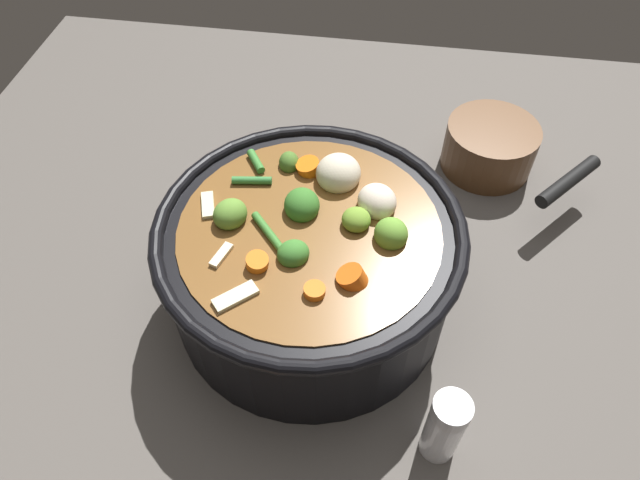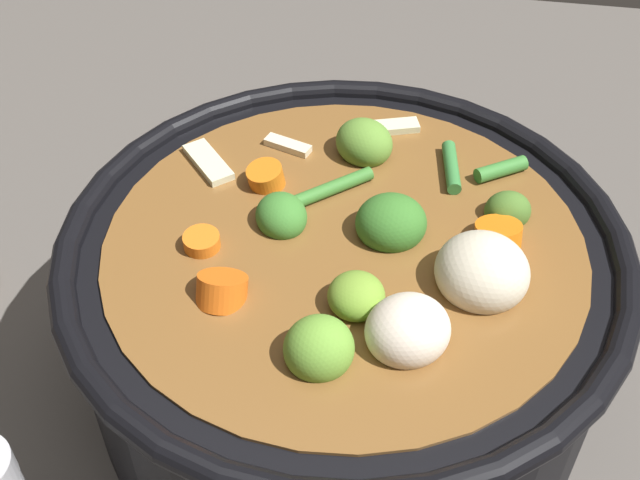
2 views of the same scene
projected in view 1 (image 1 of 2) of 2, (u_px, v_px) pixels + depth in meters
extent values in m
plane|color=#514C47|center=(311.00, 298.00, 0.67)|extent=(1.10, 1.10, 0.00)
cylinder|color=black|center=(310.00, 266.00, 0.62)|extent=(0.30, 0.30, 0.12)
torus|color=black|center=(309.00, 230.00, 0.57)|extent=(0.32, 0.32, 0.02)
cylinder|color=brown|center=(310.00, 264.00, 0.62)|extent=(0.26, 0.26, 0.11)
ellipsoid|color=#466E28|center=(289.00, 163.00, 0.63)|extent=(0.03, 0.03, 0.02)
ellipsoid|color=#5C8B32|center=(229.00, 216.00, 0.57)|extent=(0.05, 0.05, 0.03)
ellipsoid|color=#367228|center=(302.00, 205.00, 0.58)|extent=(0.04, 0.05, 0.03)
ellipsoid|color=#659C34|center=(391.00, 236.00, 0.56)|extent=(0.05, 0.05, 0.03)
ellipsoid|color=#3A792D|center=(293.00, 254.00, 0.55)|extent=(0.04, 0.04, 0.03)
ellipsoid|color=olive|center=(356.00, 220.00, 0.57)|extent=(0.04, 0.04, 0.02)
cylinder|color=orange|center=(257.00, 264.00, 0.54)|extent=(0.03, 0.03, 0.02)
cylinder|color=orange|center=(314.00, 292.00, 0.52)|extent=(0.03, 0.03, 0.01)
cylinder|color=orange|center=(352.00, 278.00, 0.53)|extent=(0.03, 0.03, 0.03)
cylinder|color=orange|center=(309.00, 169.00, 0.62)|extent=(0.04, 0.03, 0.02)
ellipsoid|color=beige|center=(377.00, 202.00, 0.59)|extent=(0.06, 0.06, 0.03)
ellipsoid|color=beige|center=(338.00, 173.00, 0.61)|extent=(0.06, 0.06, 0.04)
cylinder|color=#357A39|center=(252.00, 180.00, 0.61)|extent=(0.04, 0.01, 0.01)
cylinder|color=#3A782E|center=(268.00, 231.00, 0.56)|extent=(0.04, 0.05, 0.01)
cylinder|color=#397C32|center=(256.00, 161.00, 0.63)|extent=(0.03, 0.03, 0.01)
cube|color=beige|center=(221.00, 255.00, 0.55)|extent=(0.02, 0.03, 0.01)
cube|color=beige|center=(235.00, 297.00, 0.52)|extent=(0.04, 0.04, 0.01)
cube|color=beige|center=(208.00, 205.00, 0.59)|extent=(0.02, 0.04, 0.01)
cylinder|color=silver|center=(443.00, 431.00, 0.53)|extent=(0.03, 0.03, 0.08)
cylinder|color=#B7B7BC|center=(452.00, 410.00, 0.49)|extent=(0.04, 0.04, 0.02)
cylinder|color=brown|center=(489.00, 147.00, 0.78)|extent=(0.12, 0.12, 0.07)
cylinder|color=black|center=(568.00, 181.00, 0.71)|extent=(0.09, 0.10, 0.02)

